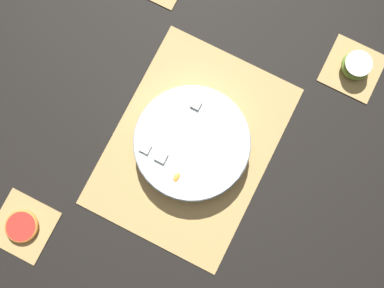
{
  "coord_description": "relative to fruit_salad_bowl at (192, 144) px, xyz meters",
  "views": [
    {
      "loc": [
        0.13,
        0.07,
        1.07
      ],
      "look_at": [
        0.0,
        0.0,
        0.03
      ],
      "focal_mm": 42.0,
      "sensor_mm": 36.0,
      "label": 1
    }
  ],
  "objects": [
    {
      "name": "ground_plane",
      "position": [
        -0.0,
        -0.0,
        -0.04
      ],
      "size": [
        6.0,
        6.0,
        0.0
      ],
      "primitive_type": "plane",
      "color": "black"
    },
    {
      "name": "fruit_salad_bowl",
      "position": [
        0.0,
        0.0,
        0.0
      ],
      "size": [
        0.27,
        0.27,
        0.06
      ],
      "color": "silver",
      "rests_on": "bamboo_mat_center"
    },
    {
      "name": "apple_half",
      "position": [
        -0.35,
        0.27,
        -0.01
      ],
      "size": [
        0.07,
        0.07,
        0.04
      ],
      "color": "#7FAD38",
      "rests_on": "coaster_mat_far_left"
    },
    {
      "name": "bamboo_mat_center",
      "position": [
        -0.0,
        -0.0,
        -0.03
      ],
      "size": [
        0.49,
        0.37,
        0.01
      ],
      "color": "tan",
      "rests_on": "ground_plane"
    },
    {
      "name": "grapefruit_slice",
      "position": [
        0.35,
        -0.27,
        -0.03
      ],
      "size": [
        0.08,
        0.08,
        0.01
      ],
      "color": "red",
      "rests_on": "coaster_mat_near_right"
    },
    {
      "name": "coaster_mat_far_left",
      "position": [
        -0.35,
        0.27,
        -0.03
      ],
      "size": [
        0.13,
        0.13,
        0.01
      ],
      "color": "tan",
      "rests_on": "ground_plane"
    },
    {
      "name": "coaster_mat_near_right",
      "position": [
        0.35,
        -0.27,
        -0.03
      ],
      "size": [
        0.13,
        0.13,
        0.01
      ],
      "color": "tan",
      "rests_on": "ground_plane"
    }
  ]
}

